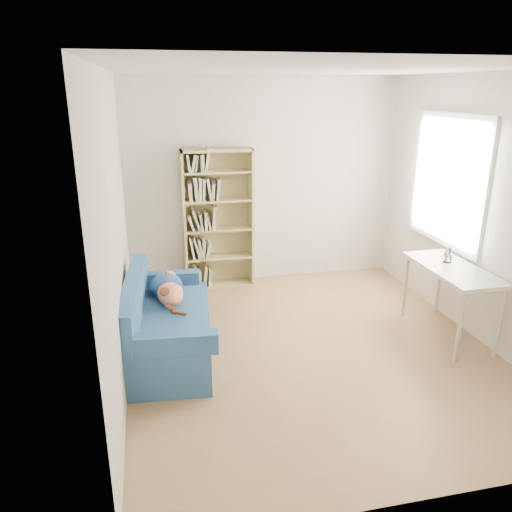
{
  "coord_description": "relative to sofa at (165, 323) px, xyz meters",
  "views": [
    {
      "loc": [
        -1.46,
        -4.19,
        2.46
      ],
      "look_at": [
        -0.44,
        0.44,
        0.85
      ],
      "focal_mm": 35.0,
      "sensor_mm": 36.0,
      "label": 1
    }
  ],
  "objects": [
    {
      "name": "sofa",
      "position": [
        0.0,
        0.0,
        0.0
      ],
      "size": [
        0.89,
        1.65,
        0.79
      ],
      "rotation": [
        0.0,
        0.0,
        -0.09
      ],
      "color": "navy",
      "rests_on": "ground"
    },
    {
      "name": "room_shell",
      "position": [
        1.49,
        -0.19,
        1.33
      ],
      "size": [
        3.54,
        4.04,
        2.62
      ],
      "color": "silver",
      "rests_on": "ground"
    },
    {
      "name": "bookshelf",
      "position": [
        0.77,
        1.62,
        0.5
      ],
      "size": [
        0.88,
        0.27,
        1.76
      ],
      "color": "tan",
      "rests_on": "ground"
    },
    {
      "name": "pen_cup",
      "position": [
        2.89,
        -0.11,
        0.51
      ],
      "size": [
        0.09,
        0.09,
        0.17
      ],
      "color": "white",
      "rests_on": "desk"
    },
    {
      "name": "ground",
      "position": [
        1.39,
        -0.23,
        -0.31
      ],
      "size": [
        4.0,
        4.0,
        0.0
      ],
      "primitive_type": "plane",
      "color": "#976C44",
      "rests_on": "ground"
    },
    {
      "name": "desk",
      "position": [
        2.86,
        -0.26,
        0.36
      ],
      "size": [
        0.52,
        1.13,
        0.75
      ],
      "color": "white",
      "rests_on": "ground"
    }
  ]
}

